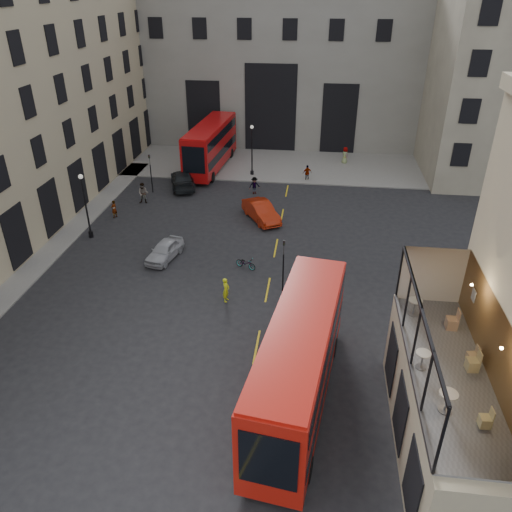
# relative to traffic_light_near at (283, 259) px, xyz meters

# --- Properties ---
(ground) EXTENTS (140.00, 140.00, 0.00)m
(ground) POSITION_rel_traffic_light_near_xyz_m (1.00, -12.00, -2.42)
(ground) COLOR black
(ground) RESTS_ON ground
(host_frontage) EXTENTS (3.00, 11.00, 4.50)m
(host_frontage) POSITION_rel_traffic_light_near_xyz_m (7.50, -12.00, -0.17)
(host_frontage) COLOR tan
(host_frontage) RESTS_ON ground
(cafe_floor) EXTENTS (3.00, 10.00, 0.10)m
(cafe_floor) POSITION_rel_traffic_light_near_xyz_m (7.50, -12.00, 2.12)
(cafe_floor) COLOR slate
(cafe_floor) RESTS_ON host_frontage
(gateway) EXTENTS (35.00, 10.60, 18.00)m
(gateway) POSITION_rel_traffic_light_near_xyz_m (-4.00, 35.99, 6.96)
(gateway) COLOR gray
(gateway) RESTS_ON ground
(pavement_far) EXTENTS (40.00, 12.00, 0.12)m
(pavement_far) POSITION_rel_traffic_light_near_xyz_m (-5.00, 26.00, -2.36)
(pavement_far) COLOR slate
(pavement_far) RESTS_ON ground
(traffic_light_near) EXTENTS (0.16, 0.20, 3.80)m
(traffic_light_near) POSITION_rel_traffic_light_near_xyz_m (0.00, 0.00, 0.00)
(traffic_light_near) COLOR black
(traffic_light_near) RESTS_ON ground
(traffic_light_far) EXTENTS (0.16, 0.20, 3.80)m
(traffic_light_far) POSITION_rel_traffic_light_near_xyz_m (-14.00, 16.00, 0.00)
(traffic_light_far) COLOR black
(traffic_light_far) RESTS_ON ground
(street_lamp_a) EXTENTS (0.36, 0.36, 5.33)m
(street_lamp_a) POSITION_rel_traffic_light_near_xyz_m (-16.00, 6.00, -0.03)
(street_lamp_a) COLOR black
(street_lamp_a) RESTS_ON ground
(street_lamp_b) EXTENTS (0.36, 0.36, 5.33)m
(street_lamp_b) POSITION_rel_traffic_light_near_xyz_m (-5.00, 22.00, -0.03)
(street_lamp_b) COLOR black
(street_lamp_b) RESTS_ON ground
(bus_near) EXTENTS (4.40, 12.38, 4.84)m
(bus_near) POSITION_rel_traffic_light_near_xyz_m (1.50, -9.82, 0.29)
(bus_near) COLOR #B8160C
(bus_near) RESTS_ON ground
(bus_far) EXTENTS (3.62, 12.29, 4.84)m
(bus_far) POSITION_rel_traffic_light_near_xyz_m (-9.74, 23.77, 0.29)
(bus_far) COLOR #AD0C0C
(bus_far) RESTS_ON ground
(car_a) EXTENTS (2.39, 4.19, 1.34)m
(car_a) POSITION_rel_traffic_light_near_xyz_m (-9.06, 3.35, -1.75)
(car_a) COLOR #A1A3A9
(car_a) RESTS_ON ground
(car_b) EXTENTS (3.97, 5.03, 1.60)m
(car_b) POSITION_rel_traffic_light_near_xyz_m (-2.74, 11.03, -1.63)
(car_b) COLOR #9C1F09
(car_b) RESTS_ON ground
(car_c) EXTENTS (3.82, 5.93, 1.60)m
(car_c) POSITION_rel_traffic_light_near_xyz_m (-11.41, 17.75, -1.63)
(car_c) COLOR black
(car_c) RESTS_ON ground
(bicycle) EXTENTS (1.70, 1.18, 0.85)m
(bicycle) POSITION_rel_traffic_light_near_xyz_m (-2.87, 2.66, -2.00)
(bicycle) COLOR gray
(bicycle) RESTS_ON ground
(cyclist) EXTENTS (0.49, 0.66, 1.68)m
(cyclist) POSITION_rel_traffic_light_near_xyz_m (-3.53, -1.62, -1.59)
(cyclist) COLOR yellow
(cyclist) RESTS_ON ground
(pedestrian_a) EXTENTS (0.99, 0.80, 1.96)m
(pedestrian_a) POSITION_rel_traffic_light_near_xyz_m (-13.97, 13.30, -1.44)
(pedestrian_a) COLOR gray
(pedestrian_a) RESTS_ON ground
(pedestrian_b) EXTENTS (1.25, 1.02, 1.68)m
(pedestrian_b) POSITION_rel_traffic_light_near_xyz_m (-4.08, 16.91, -1.58)
(pedestrian_b) COLOR gray
(pedestrian_b) RESTS_ON ground
(pedestrian_c) EXTENTS (1.05, 0.72, 1.65)m
(pedestrian_c) POSITION_rel_traffic_light_near_xyz_m (0.85, 21.17, -1.60)
(pedestrian_c) COLOR gray
(pedestrian_c) RESTS_ON ground
(pedestrian_d) EXTENTS (0.99, 1.11, 1.91)m
(pedestrian_d) POSITION_rel_traffic_light_near_xyz_m (4.84, 27.11, -1.47)
(pedestrian_d) COLOR gray
(pedestrian_d) RESTS_ON ground
(pedestrian_e) EXTENTS (0.58, 0.68, 1.58)m
(pedestrian_e) POSITION_rel_traffic_light_near_xyz_m (-15.49, 9.90, -1.63)
(pedestrian_e) COLOR gray
(pedestrian_e) RESTS_ON ground
(cafe_table_near) EXTENTS (0.68, 0.68, 0.85)m
(cafe_table_near) POSITION_rel_traffic_light_near_xyz_m (6.91, -14.22, 2.74)
(cafe_table_near) COLOR silver
(cafe_table_near) RESTS_ON cafe_floor
(cafe_table_mid) EXTENTS (0.60, 0.60, 0.76)m
(cafe_table_mid) POSITION_rel_traffic_light_near_xyz_m (6.42, -11.97, 2.68)
(cafe_table_mid) COLOR silver
(cafe_table_mid) RESTS_ON cafe_floor
(cafe_table_far) EXTENTS (0.64, 0.64, 0.80)m
(cafe_table_far) POSITION_rel_traffic_light_near_xyz_m (6.65, -8.27, 2.70)
(cafe_table_far) COLOR beige
(cafe_table_far) RESTS_ON cafe_floor
(cafe_chair_a) EXTENTS (0.41, 0.41, 0.78)m
(cafe_chair_a) POSITION_rel_traffic_light_near_xyz_m (8.14, -14.78, 2.41)
(cafe_chair_a) COLOR tan
(cafe_chair_a) RESTS_ON cafe_floor
(cafe_chair_b) EXTENTS (0.49, 0.49, 0.92)m
(cafe_chair_b) POSITION_rel_traffic_light_near_xyz_m (8.41, -11.84, 2.45)
(cafe_chair_b) COLOR tan
(cafe_chair_b) RESTS_ON cafe_floor
(cafe_chair_c) EXTENTS (0.44, 0.44, 0.77)m
(cafe_chair_c) POSITION_rel_traffic_light_near_xyz_m (8.53, -11.36, 2.41)
(cafe_chair_c) COLOR tan
(cafe_chair_c) RESTS_ON cafe_floor
(cafe_chair_d) EXTENTS (0.49, 0.49, 0.97)m
(cafe_chair_d) POSITION_rel_traffic_light_near_xyz_m (8.18, -9.14, 2.47)
(cafe_chair_d) COLOR tan
(cafe_chair_d) RESTS_ON cafe_floor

